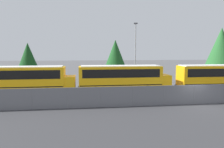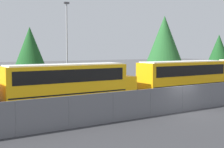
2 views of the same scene
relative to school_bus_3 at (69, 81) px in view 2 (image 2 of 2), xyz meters
The scene contains 8 objects.
ground_plane 9.15m from the school_bus_3, 49.25° to the right, with size 200.00×200.00×0.00m, color #4C4C4F.
fence 8.99m from the school_bus_3, 49.26° to the right, with size 108.22×0.07×1.90m.
school_bus_3 is the anchor object (origin of this frame).
school_bus_4 12.46m from the school_bus_3, ahead, with size 11.33×2.48×3.37m.
light_pole 9.51m from the school_bus_3, 66.32° to the left, with size 0.60×0.24×9.58m.
tree_0 24.00m from the school_bus_3, 29.21° to the left, with size 5.42×5.42×9.44m.
tree_2 13.07m from the school_bus_3, 85.48° to the left, with size 3.43×3.43×7.14m.
tree_3 35.66m from the school_bus_3, 19.72° to the left, with size 3.42×3.42×7.07m.
Camera 2 is at (-16.43, -15.99, 4.51)m, focal length 50.00 mm.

